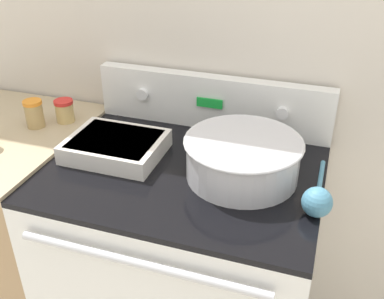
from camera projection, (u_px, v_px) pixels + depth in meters
kitchen_wall at (219, 28)px, 1.48m from camera, size 8.00×0.05×2.50m
stove_range at (185, 278)px, 1.58m from camera, size 0.82×0.67×0.92m
control_panel at (212, 102)px, 1.55m from camera, size 0.82×0.07×0.19m
side_counter at (21, 236)px, 1.77m from camera, size 0.56×0.64×0.93m
mixing_bowl at (243, 156)px, 1.28m from camera, size 0.34×0.34×0.12m
casserole_dish at (116, 145)px, 1.41m from camera, size 0.29×0.23×0.06m
ladle at (317, 200)px, 1.15m from camera, size 0.08×0.30×0.08m
spice_jar_red_cap at (65, 111)px, 1.58m from camera, size 0.07×0.07×0.08m
spice_jar_orange_cap at (34, 114)px, 1.54m from camera, size 0.06×0.06×0.10m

